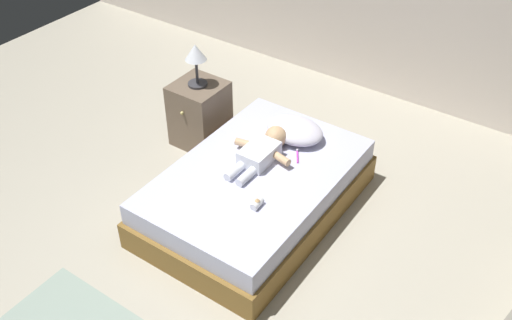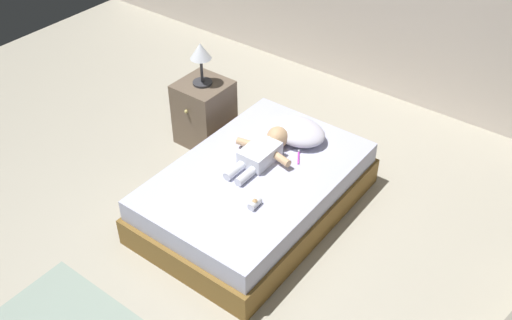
{
  "view_description": "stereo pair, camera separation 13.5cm",
  "coord_description": "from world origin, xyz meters",
  "px_view_note": "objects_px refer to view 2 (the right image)",
  "views": [
    {
      "loc": [
        1.76,
        -1.82,
        3.03
      ],
      "look_at": [
        -0.08,
        0.84,
        0.49
      ],
      "focal_mm": 40.8,
      "sensor_mm": 36.0,
      "label": 1
    },
    {
      "loc": [
        1.87,
        -1.74,
        3.03
      ],
      "look_at": [
        -0.08,
        0.84,
        0.49
      ],
      "focal_mm": 40.8,
      "sensor_mm": 36.0,
      "label": 2
    }
  ],
  "objects_px": {
    "baby": "(264,150)",
    "nightstand": "(204,112)",
    "lamp": "(201,55)",
    "bed": "(256,192)",
    "toothbrush": "(298,157)",
    "baby_bottle": "(255,203)",
    "pillow": "(297,131)"
  },
  "relations": [
    {
      "from": "pillow",
      "to": "toothbrush",
      "type": "relative_size",
      "value": 3.28
    },
    {
      "from": "toothbrush",
      "to": "nightstand",
      "type": "distance_m",
      "value": 1.08
    },
    {
      "from": "nightstand",
      "to": "lamp",
      "type": "relative_size",
      "value": 1.55
    },
    {
      "from": "toothbrush",
      "to": "baby_bottle",
      "type": "height_order",
      "value": "baby_bottle"
    },
    {
      "from": "nightstand",
      "to": "lamp",
      "type": "bearing_deg",
      "value": 90.0
    },
    {
      "from": "baby",
      "to": "bed",
      "type": "bearing_deg",
      "value": -72.86
    },
    {
      "from": "baby",
      "to": "nightstand",
      "type": "bearing_deg",
      "value": 160.56
    },
    {
      "from": "baby",
      "to": "baby_bottle",
      "type": "relative_size",
      "value": 6.26
    },
    {
      "from": "baby_bottle",
      "to": "bed",
      "type": "bearing_deg",
      "value": 125.9
    },
    {
      "from": "bed",
      "to": "toothbrush",
      "type": "relative_size",
      "value": 12.31
    },
    {
      "from": "baby",
      "to": "nightstand",
      "type": "distance_m",
      "value": 0.92
    },
    {
      "from": "pillow",
      "to": "lamp",
      "type": "xyz_separation_m",
      "value": [
        -0.92,
        -0.04,
        0.37
      ]
    },
    {
      "from": "toothbrush",
      "to": "lamp",
      "type": "relative_size",
      "value": 0.38
    },
    {
      "from": "bed",
      "to": "nightstand",
      "type": "distance_m",
      "value": 1.02
    },
    {
      "from": "toothbrush",
      "to": "lamp",
      "type": "bearing_deg",
      "value": 171.98
    },
    {
      "from": "lamp",
      "to": "toothbrush",
      "type": "bearing_deg",
      "value": -8.02
    },
    {
      "from": "bed",
      "to": "baby",
      "type": "xyz_separation_m",
      "value": [
        -0.05,
        0.16,
        0.26
      ]
    },
    {
      "from": "baby_bottle",
      "to": "pillow",
      "type": "bearing_deg",
      "value": 104.46
    },
    {
      "from": "bed",
      "to": "lamp",
      "type": "distance_m",
      "value": 1.2
    },
    {
      "from": "baby",
      "to": "baby_bottle",
      "type": "bearing_deg",
      "value": -59.91
    },
    {
      "from": "baby",
      "to": "lamp",
      "type": "xyz_separation_m",
      "value": [
        -0.85,
        0.3,
        0.38
      ]
    },
    {
      "from": "bed",
      "to": "baby_bottle",
      "type": "xyz_separation_m",
      "value": [
        0.22,
        -0.31,
        0.23
      ]
    },
    {
      "from": "pillow",
      "to": "lamp",
      "type": "relative_size",
      "value": 1.25
    },
    {
      "from": "toothbrush",
      "to": "nightstand",
      "type": "height_order",
      "value": "nightstand"
    },
    {
      "from": "bed",
      "to": "pillow",
      "type": "height_order",
      "value": "pillow"
    },
    {
      "from": "pillow",
      "to": "nightstand",
      "type": "xyz_separation_m",
      "value": [
        -0.92,
        -0.04,
        -0.18
      ]
    },
    {
      "from": "pillow",
      "to": "toothbrush",
      "type": "height_order",
      "value": "pillow"
    },
    {
      "from": "nightstand",
      "to": "baby_bottle",
      "type": "height_order",
      "value": "nightstand"
    },
    {
      "from": "nightstand",
      "to": "lamp",
      "type": "height_order",
      "value": "lamp"
    },
    {
      "from": "pillow",
      "to": "baby",
      "type": "distance_m",
      "value": 0.35
    },
    {
      "from": "bed",
      "to": "nightstand",
      "type": "xyz_separation_m",
      "value": [
        -0.91,
        0.46,
        0.09
      ]
    },
    {
      "from": "nightstand",
      "to": "lamp",
      "type": "distance_m",
      "value": 0.55
    }
  ]
}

